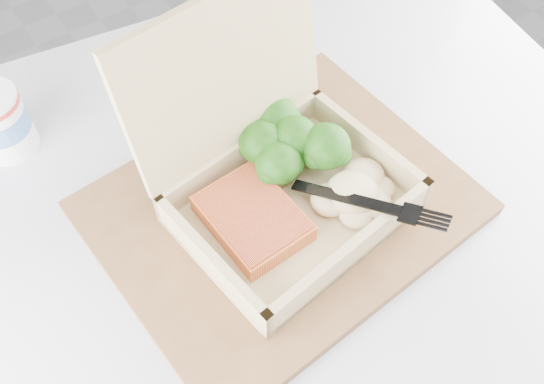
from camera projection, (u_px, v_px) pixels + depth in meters
floor at (330, 245)px, 1.52m from camera, size 4.00×4.00×0.00m
cafe_table at (302, 325)px, 0.81m from camera, size 1.00×1.00×0.76m
serving_tray at (281, 208)px, 0.67m from camera, size 0.41×0.34×0.02m
takeout_container at (271, 164)px, 0.63m from camera, size 0.26×0.24×0.22m
salmon_fillet at (253, 218)px, 0.63m from camera, size 0.09×0.11×0.02m
broccoli_pile at (294, 144)px, 0.67m from camera, size 0.13×0.13×0.05m
mashed_potatoes at (353, 192)px, 0.65m from camera, size 0.09×0.08×0.03m
plastic_fork at (326, 190)px, 0.63m from camera, size 0.10×0.16×0.03m
receipt at (235, 87)px, 0.79m from camera, size 0.09×0.14×0.00m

